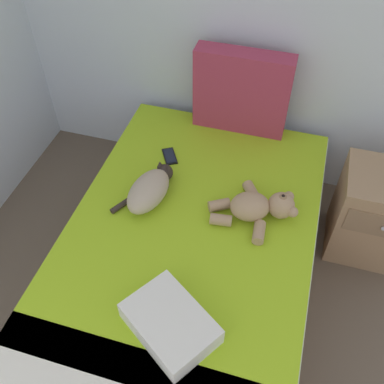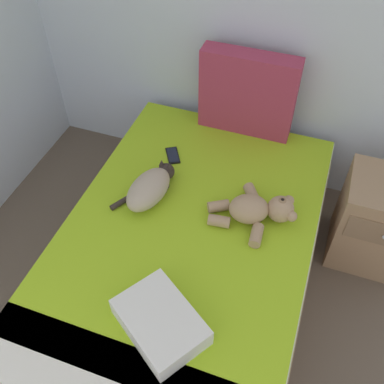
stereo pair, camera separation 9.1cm
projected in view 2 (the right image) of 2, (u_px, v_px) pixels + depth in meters
name	position (u px, v px, depth m)	size (l,w,h in m)	color
wall_back	(299.00, 0.00, 2.39)	(3.58, 0.06, 2.65)	silver
bed	(188.00, 256.00, 2.53)	(1.36, 2.03, 0.51)	#9E7A56
patterned_cushion	(247.00, 94.00, 2.71)	(0.60, 0.14, 0.54)	#A5334C
cat	(150.00, 188.00, 2.45)	(0.30, 0.42, 0.15)	tan
teddy_bear	(258.00, 210.00, 2.34)	(0.49, 0.41, 0.16)	tan
cell_phone	(173.00, 155.00, 2.72)	(0.14, 0.16, 0.01)	black
throw_pillow	(160.00, 322.00, 1.92)	(0.40, 0.28, 0.11)	white
nightstand	(379.00, 222.00, 2.63)	(0.49, 0.45, 0.62)	#9E7A56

